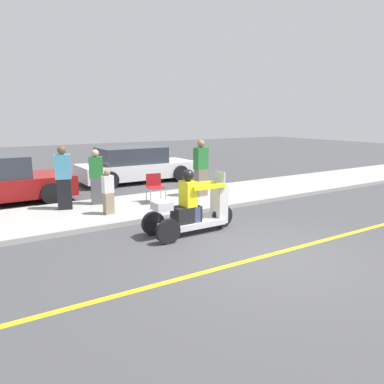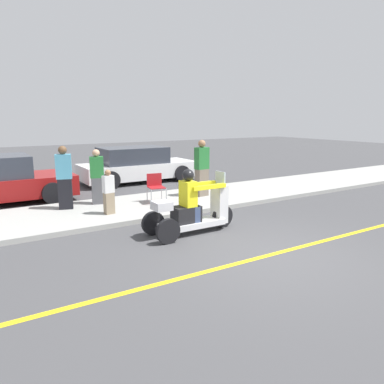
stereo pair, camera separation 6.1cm
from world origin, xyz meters
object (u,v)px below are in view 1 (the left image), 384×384
spectator_end_of_line (201,169)px  spectator_far_back (64,179)px  folding_chair_curbside (155,185)px  parked_car_lot_far (135,165)px  spectator_mid_group (96,178)px  motorcycle_trike (193,210)px  spectator_with_child (108,193)px

spectator_end_of_line → spectator_far_back: size_ratio=1.03×
spectator_far_back → folding_chair_curbside: bearing=-13.5°
folding_chair_curbside → parked_car_lot_far: size_ratio=0.18×
spectator_mid_group → spectator_far_back: size_ratio=0.92×
spectator_mid_group → spectator_far_back: bearing=-173.0°
motorcycle_trike → parked_car_lot_far: (1.65, 6.78, 0.14)m
spectator_far_back → spectator_end_of_line: bearing=-7.6°
motorcycle_trike → spectator_with_child: motorcycle_trike is taller
spectator_end_of_line → folding_chair_curbside: (-1.61, -0.04, -0.33)m
spectator_end_of_line → parked_car_lot_far: spectator_end_of_line is taller
spectator_far_back → motorcycle_trike: bearing=-59.2°
spectator_end_of_line → parked_car_lot_far: (-0.40, 4.04, -0.30)m
spectator_end_of_line → spectator_far_back: (-4.00, 0.53, -0.02)m
spectator_with_child → spectator_far_back: (-0.80, 1.13, 0.27)m
motorcycle_trike → spectator_far_back: (-1.95, 3.27, 0.42)m
motorcycle_trike → spectator_end_of_line: size_ratio=1.25×
spectator_with_child → folding_chair_curbside: (1.59, 0.56, -0.04)m
spectator_far_back → parked_car_lot_far: size_ratio=0.37×
spectator_with_child → parked_car_lot_far: 5.42m
spectator_mid_group → parked_car_lot_far: bearing=51.7°
spectator_far_back → spectator_mid_group: bearing=7.0°
folding_chair_curbside → motorcycle_trike: bearing=-99.2°
motorcycle_trike → spectator_end_of_line: spectator_end_of_line is taller
spectator_end_of_line → folding_chair_curbside: 1.65m
spectator_mid_group → folding_chair_curbside: bearing=-25.0°
spectator_end_of_line → spectator_far_back: spectator_end_of_line is taller
spectator_end_of_line → spectator_with_child: (-3.20, -0.60, -0.29)m
motorcycle_trike → folding_chair_curbside: (0.44, 2.70, 0.11)m
spectator_mid_group → parked_car_lot_far: (2.68, 3.40, -0.21)m
spectator_with_child → folding_chair_curbside: bearing=19.4°
spectator_end_of_line → folding_chair_curbside: size_ratio=2.11×
parked_car_lot_far → motorcycle_trike: bearing=-103.7°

